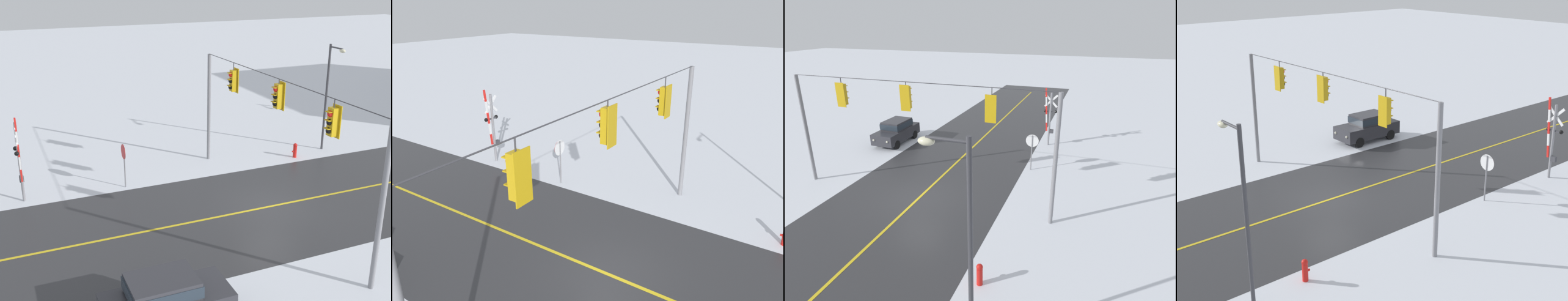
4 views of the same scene
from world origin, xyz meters
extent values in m
plane|color=silver|center=(0.00, 0.00, 0.00)|extent=(160.00, 160.00, 0.00)
cube|color=#303033|center=(0.00, 6.00, 0.00)|extent=(9.00, 80.00, 0.01)
cube|color=gold|center=(0.00, 6.00, 0.01)|extent=(0.14, 72.00, 0.01)
cylinder|color=gray|center=(-7.00, 0.00, 3.10)|extent=(0.20, 0.20, 6.20)
cylinder|color=gray|center=(7.00, 0.00, 3.10)|extent=(0.20, 0.20, 6.20)
cylinder|color=#38383D|center=(0.00, 0.00, 6.20)|extent=(14.00, 0.04, 0.04)
cylinder|color=#38383D|center=(-4.04, 0.00, 6.01)|extent=(0.04, 0.04, 0.38)
cube|color=#C6990F|center=(-4.04, 0.00, 5.28)|extent=(0.34, 0.28, 1.08)
cube|color=#C6990F|center=(-4.04, 0.16, 5.28)|extent=(0.52, 0.03, 1.26)
sphere|color=red|center=(-4.04, -0.15, 5.60)|extent=(0.24, 0.24, 0.24)
cube|color=#C6990F|center=(-4.04, -0.22, 5.69)|extent=(0.26, 0.16, 0.03)
sphere|color=black|center=(-4.04, -0.15, 5.28)|extent=(0.24, 0.24, 0.24)
cube|color=#C6990F|center=(-4.04, -0.22, 5.37)|extent=(0.26, 0.16, 0.03)
sphere|color=black|center=(-4.04, -0.15, 4.96)|extent=(0.24, 0.24, 0.24)
cube|color=#C6990F|center=(-4.04, -0.22, 5.05)|extent=(0.26, 0.16, 0.03)
cylinder|color=#38383D|center=(0.26, 0.00, 6.09)|extent=(0.04, 0.04, 0.21)
cube|color=#C6990F|center=(0.26, 0.00, 5.45)|extent=(0.34, 0.28, 1.08)
cube|color=#C6990F|center=(0.26, 0.16, 5.45)|extent=(0.52, 0.03, 1.26)
sphere|color=red|center=(0.26, -0.15, 5.77)|extent=(0.24, 0.24, 0.24)
cube|color=#C6990F|center=(0.26, -0.22, 5.85)|extent=(0.26, 0.16, 0.03)
sphere|color=black|center=(0.26, -0.15, 5.45)|extent=(0.24, 0.24, 0.24)
cube|color=#C6990F|center=(0.26, -0.22, 5.53)|extent=(0.26, 0.16, 0.03)
sphere|color=black|center=(0.26, -0.15, 5.13)|extent=(0.24, 0.24, 0.24)
cube|color=#C6990F|center=(0.26, -0.22, 5.21)|extent=(0.26, 0.16, 0.03)
cylinder|color=#38383D|center=(4.06, 0.00, 6.04)|extent=(0.04, 0.04, 0.32)
cube|color=#C6990F|center=(4.06, 0.00, 5.34)|extent=(0.34, 0.28, 1.08)
cube|color=#C6990F|center=(4.06, 0.16, 5.34)|extent=(0.52, 0.03, 1.26)
sphere|color=red|center=(4.06, -0.15, 5.66)|extent=(0.24, 0.24, 0.24)
cube|color=#C6990F|center=(4.06, -0.22, 5.74)|extent=(0.26, 0.16, 0.03)
sphere|color=black|center=(4.06, -0.15, 5.34)|extent=(0.24, 0.24, 0.24)
cube|color=#C6990F|center=(4.06, -0.22, 5.42)|extent=(0.26, 0.16, 0.03)
sphere|color=black|center=(4.06, -0.15, 5.02)|extent=(0.24, 0.24, 0.24)
cube|color=#C6990F|center=(4.06, -0.22, 5.10)|extent=(0.26, 0.16, 0.03)
cylinder|color=gray|center=(-4.91, -5.66, 1.15)|extent=(0.07, 0.07, 2.30)
cylinder|color=#B71414|center=(-4.91, -5.70, 1.95)|extent=(0.76, 0.03, 0.76)
cylinder|color=white|center=(-4.91, -5.68, 1.95)|extent=(0.80, 0.02, 0.80)
cylinder|color=gray|center=(-5.23, -10.66, 2.00)|extent=(0.14, 0.14, 4.00)
cube|color=white|center=(-5.23, -10.71, 3.40)|extent=(0.98, 0.04, 0.98)
cube|color=white|center=(-5.23, -10.71, 3.40)|extent=(0.98, 0.04, 0.98)
cube|color=#38383D|center=(-5.23, -10.70, 2.60)|extent=(0.80, 0.06, 0.08)
sphere|color=black|center=(-5.61, -10.76, 2.60)|extent=(0.22, 0.22, 0.22)
sphere|color=black|center=(-4.85, -10.76, 2.60)|extent=(0.22, 0.22, 0.22)
cube|color=red|center=(-5.02, -10.66, 1.42)|extent=(0.15, 0.08, 0.65)
cube|color=white|center=(-4.97, -10.66, 2.06)|extent=(0.15, 0.08, 0.65)
cube|color=red|center=(-4.93, -10.66, 2.71)|extent=(0.15, 0.08, 0.65)
cube|color=white|center=(-4.88, -10.66, 3.35)|extent=(0.15, 0.08, 0.65)
cube|color=red|center=(-4.83, -10.66, 3.99)|extent=(0.15, 0.08, 0.65)
cube|color=#38383D|center=(-5.41, -10.66, 1.10)|extent=(0.28, 0.20, 0.28)
cube|color=#2D2D33|center=(5.99, -7.32, 0.72)|extent=(1.81, 4.12, 0.80)
cube|color=#2D2D33|center=(5.99, -7.47, 1.42)|extent=(1.52, 2.15, 0.64)
cube|color=#232D38|center=(5.99, -7.47, 1.42)|extent=(1.56, 2.23, 0.40)
sphere|color=#EFEACC|center=(5.44, -5.24, 0.77)|extent=(0.16, 0.16, 0.16)
sphere|color=#EFEACC|center=(6.59, -5.26, 0.77)|extent=(0.16, 0.16, 0.16)
cylinder|color=black|center=(5.21, -6.04, 0.32)|extent=(0.23, 0.64, 0.64)
cylinder|color=black|center=(6.81, -6.06, 0.32)|extent=(0.23, 0.64, 0.64)
cylinder|color=black|center=(5.18, -8.58, 0.32)|extent=(0.23, 0.64, 0.64)
cylinder|color=black|center=(6.78, -8.60, 0.32)|extent=(0.23, 0.64, 0.64)
cylinder|color=#38383D|center=(-5.80, 7.24, 3.25)|extent=(0.14, 0.14, 6.50)
cylinder|color=#38383D|center=(-5.25, 7.24, 6.35)|extent=(1.10, 0.09, 0.09)
ellipsoid|color=beige|center=(-4.70, 7.24, 6.25)|extent=(0.44, 0.28, 0.22)
cylinder|color=red|center=(-5.20, 4.86, 0.35)|extent=(0.22, 0.22, 0.70)
sphere|color=red|center=(-5.20, 4.86, 0.76)|extent=(0.24, 0.24, 0.24)
cylinder|color=red|center=(-5.20, 4.72, 0.39)|extent=(0.09, 0.10, 0.09)
camera|label=1|loc=(18.60, -11.69, 10.72)|focal=46.47mm
camera|label=2|loc=(9.45, 5.25, 8.77)|focal=35.22mm
camera|label=3|loc=(-8.45, 13.96, 8.95)|focal=31.05mm
camera|label=4|loc=(-19.84, 14.04, 10.95)|focal=50.10mm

